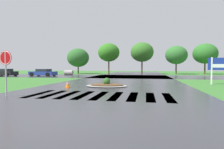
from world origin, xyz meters
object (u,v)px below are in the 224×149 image
median_island (107,85)px  traffic_cone (68,84)px  drainage_pipe_stack (69,73)px  car_dark_suv (43,73)px  car_silver_hatch (4,73)px  stop_sign (6,62)px

median_island → traffic_cone: bearing=-153.9°
drainage_pipe_stack → car_dark_suv: bearing=-118.0°
traffic_cone → drainage_pipe_stack: bearing=113.3°
median_island → car_dark_suv: (-13.39, 13.24, 0.44)m
car_silver_hatch → car_dark_suv: bearing=-166.9°
stop_sign → median_island: stop_sign is taller
car_silver_hatch → traffic_cone: (17.12, -13.65, -0.34)m
car_dark_suv → drainage_pipe_stack: bearing=-113.3°
car_silver_hatch → drainage_pipe_stack: bearing=-143.3°
stop_sign → traffic_cone: (1.43, 4.50, -1.55)m
car_dark_suv → car_silver_hatch: car_silver_hatch is taller
drainage_pipe_stack → stop_sign: bearing=-73.9°
median_island → car_dark_suv: 18.83m
car_silver_hatch → drainage_pipe_stack: size_ratio=2.79×
car_dark_suv → drainage_pipe_stack: size_ratio=2.84×
stop_sign → car_dark_suv: stop_sign is taller
stop_sign → car_dark_suv: (-9.25, 19.06, -1.23)m
stop_sign → car_silver_hatch: (-15.68, 18.15, -1.21)m
stop_sign → car_silver_hatch: bearing=136.1°
drainage_pipe_stack → traffic_cone: 20.84m
stop_sign → traffic_cone: bearing=77.5°
traffic_cone → car_dark_suv: bearing=126.2°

